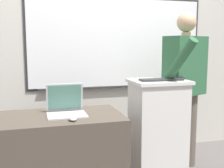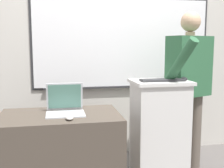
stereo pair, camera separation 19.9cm
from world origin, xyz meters
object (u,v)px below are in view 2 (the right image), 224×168
(lectern_podium, at_px, (159,131))
(wireless_keyboard, at_px, (162,80))
(side_desk, at_px, (61,154))
(computer_mouse_by_laptop, at_px, (69,118))
(computer_mouse_by_keyboard, at_px, (184,79))
(laptop, at_px, (65,104))
(person_presenter, at_px, (189,81))

(lectern_podium, xyz_separation_m, wireless_keyboard, (-0.00, -0.05, 0.49))
(side_desk, height_order, wireless_keyboard, wireless_keyboard)
(side_desk, xyz_separation_m, computer_mouse_by_laptop, (0.07, -0.19, 0.37))
(wireless_keyboard, bearing_deg, side_desk, -177.64)
(computer_mouse_by_keyboard, bearing_deg, laptop, 179.13)
(lectern_podium, height_order, side_desk, lectern_podium)
(computer_mouse_by_laptop, xyz_separation_m, computer_mouse_by_keyboard, (1.06, 0.24, 0.26))
(side_desk, distance_m, wireless_keyboard, 1.11)
(computer_mouse_by_laptop, bearing_deg, laptop, 95.80)
(person_presenter, distance_m, computer_mouse_by_laptop, 1.28)
(laptop, bearing_deg, computer_mouse_by_keyboard, -0.87)
(wireless_keyboard, xyz_separation_m, computer_mouse_by_laptop, (-0.85, -0.23, -0.25))
(laptop, bearing_deg, wireless_keyboard, -1.46)
(lectern_podium, xyz_separation_m, person_presenter, (0.35, 0.12, 0.45))
(lectern_podium, bearing_deg, laptop, -178.06)
(wireless_keyboard, bearing_deg, laptop, 178.54)
(computer_mouse_by_laptop, bearing_deg, side_desk, 110.54)
(lectern_podium, height_order, person_presenter, person_presenter)
(wireless_keyboard, bearing_deg, computer_mouse_by_keyboard, 1.57)
(lectern_podium, relative_size, computer_mouse_by_laptop, 9.64)
(lectern_podium, distance_m, computer_mouse_by_keyboard, 0.54)
(side_desk, relative_size, computer_mouse_by_laptop, 10.11)
(person_presenter, height_order, computer_mouse_by_laptop, person_presenter)
(side_desk, relative_size, person_presenter, 0.63)
(lectern_podium, bearing_deg, computer_mouse_by_laptop, -161.70)
(person_presenter, relative_size, wireless_keyboard, 4.02)
(laptop, relative_size, computer_mouse_by_keyboard, 3.22)
(lectern_podium, xyz_separation_m, computer_mouse_by_keyboard, (0.21, -0.05, 0.50))
(laptop, xyz_separation_m, wireless_keyboard, (0.88, -0.02, 0.19))
(laptop, height_order, wireless_keyboard, wireless_keyboard)
(side_desk, relative_size, computer_mouse_by_keyboard, 10.11)
(side_desk, bearing_deg, computer_mouse_by_keyboard, 2.21)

